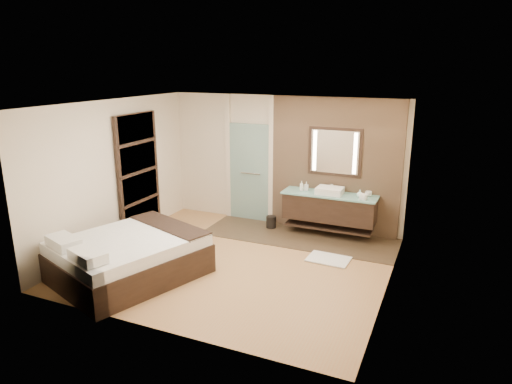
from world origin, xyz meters
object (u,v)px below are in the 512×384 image
at_px(vanity, 329,208).
at_px(waste_bin, 271,222).
at_px(mirror_unit, 335,152).
at_px(bed, 129,257).

relative_size(vanity, waste_bin, 7.20).
height_order(mirror_unit, waste_bin, mirror_unit).
distance_m(mirror_unit, bed, 4.32).
distance_m(vanity, waste_bin, 1.28).
relative_size(mirror_unit, bed, 0.41).
height_order(mirror_unit, bed, mirror_unit).
relative_size(vanity, bed, 0.72).
height_order(bed, waste_bin, bed).
bearing_deg(waste_bin, bed, -112.48).
bearing_deg(bed, vanity, 71.08).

